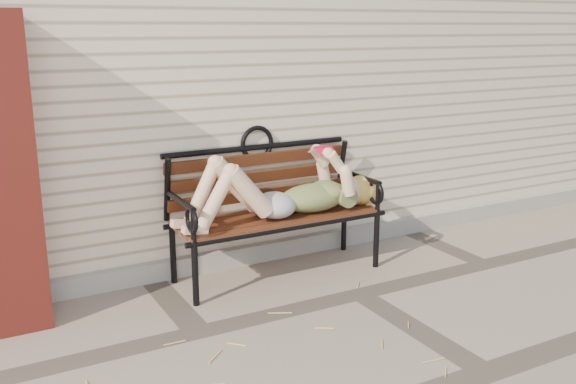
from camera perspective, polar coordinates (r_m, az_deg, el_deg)
ground at (r=4.77m, az=6.38°, el=-9.00°), size 80.00×80.00×0.00m
house_wall at (r=7.05m, az=-7.64°, el=11.18°), size 8.00×4.00×3.00m
foundation_strip at (r=5.51m, az=0.60°, el=-4.79°), size 8.00×0.10×0.15m
garden_bench at (r=4.99m, az=-1.51°, el=-0.10°), size 1.76×0.70×1.14m
reading_woman at (r=4.87m, az=-0.61°, el=-0.01°), size 1.66×0.38×0.52m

